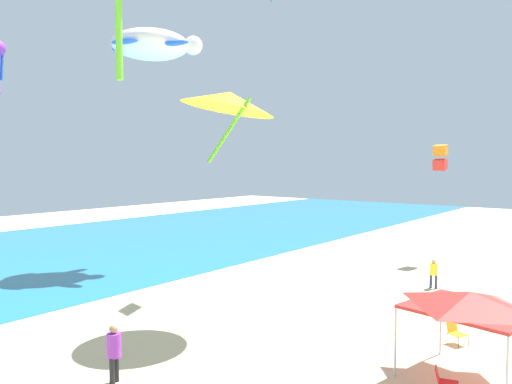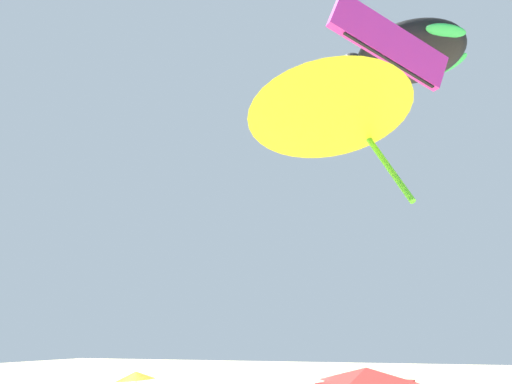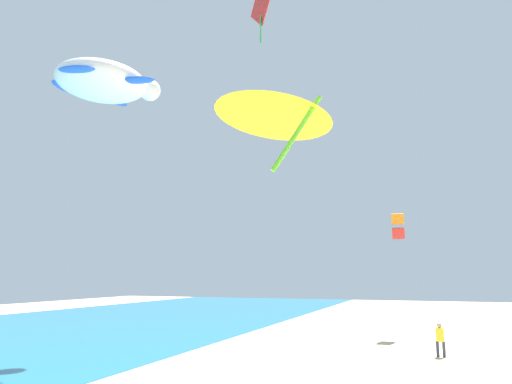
{
  "view_description": "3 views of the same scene",
  "coord_description": "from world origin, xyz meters",
  "px_view_note": "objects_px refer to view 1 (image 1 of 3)",
  "views": [
    {
      "loc": [
        -17.88,
        -2.31,
        6.66
      ],
      "look_at": [
        -0.31,
        11.47,
        5.33
      ],
      "focal_mm": 34.55,
      "sensor_mm": 36.0,
      "label": 1
    },
    {
      "loc": [
        -4.38,
        20.42,
        3.84
      ],
      "look_at": [
        -0.31,
        8.51,
        7.91
      ],
      "focal_mm": 31.77,
      "sensor_mm": 36.0,
      "label": 2
    },
    {
      "loc": [
        -16.63,
        6.46,
        3.83
      ],
      "look_at": [
        -0.31,
        12.43,
        6.92
      ],
      "focal_mm": 32.89,
      "sensor_mm": 36.0,
      "label": 3
    }
  ],
  "objects_px": {
    "folding_chair_facing_ocean": "(444,380)",
    "person_kite_handler": "(434,271)",
    "folding_chair_left_of_tent": "(455,331)",
    "kite_delta_yellow": "(229,101)",
    "person_by_tent": "(114,349)",
    "kite_turtle_white": "(153,45)",
    "kite_box_orange": "(440,158)",
    "canopy_tent": "(470,302)"
  },
  "relations": [
    {
      "from": "folding_chair_left_of_tent",
      "to": "kite_delta_yellow",
      "type": "xyz_separation_m",
      "value": [
        -3.52,
        7.96,
        8.67
      ]
    },
    {
      "from": "folding_chair_left_of_tent",
      "to": "person_by_tent",
      "type": "distance_m",
      "value": 12.08
    },
    {
      "from": "person_by_tent",
      "to": "kite_box_orange",
      "type": "bearing_deg",
      "value": -36.01
    },
    {
      "from": "kite_delta_yellow",
      "to": "kite_box_orange",
      "type": "bearing_deg",
      "value": -50.07
    },
    {
      "from": "person_by_tent",
      "to": "person_kite_handler",
      "type": "distance_m",
      "value": 17.75
    },
    {
      "from": "canopy_tent",
      "to": "folding_chair_facing_ocean",
      "type": "height_order",
      "value": "canopy_tent"
    },
    {
      "from": "person_by_tent",
      "to": "canopy_tent",
      "type": "bearing_deg",
      "value": -83.1
    },
    {
      "from": "folding_chair_facing_ocean",
      "to": "person_by_tent",
      "type": "height_order",
      "value": "person_by_tent"
    },
    {
      "from": "person_by_tent",
      "to": "kite_box_orange",
      "type": "xyz_separation_m",
      "value": [
        24.46,
        -1.76,
        5.94
      ]
    },
    {
      "from": "folding_chair_left_of_tent",
      "to": "person_by_tent",
      "type": "xyz_separation_m",
      "value": [
        -9.74,
        7.12,
        0.59
      ]
    },
    {
      "from": "canopy_tent",
      "to": "person_by_tent",
      "type": "height_order",
      "value": "canopy_tent"
    },
    {
      "from": "kite_box_orange",
      "to": "canopy_tent",
      "type": "bearing_deg",
      "value": 108.55
    },
    {
      "from": "person_by_tent",
      "to": "kite_delta_yellow",
      "type": "bearing_deg",
      "value": -24.14
    },
    {
      "from": "kite_turtle_white",
      "to": "folding_chair_facing_ocean",
      "type": "bearing_deg",
      "value": -72.25
    },
    {
      "from": "folding_chair_left_of_tent",
      "to": "kite_delta_yellow",
      "type": "distance_m",
      "value": 12.29
    },
    {
      "from": "person_by_tent",
      "to": "person_kite_handler",
      "type": "xyz_separation_m",
      "value": [
        17.34,
        -3.81,
        -0.14
      ]
    },
    {
      "from": "folding_chair_facing_ocean",
      "to": "person_kite_handler",
      "type": "bearing_deg",
      "value": 3.35
    },
    {
      "from": "folding_chair_left_of_tent",
      "to": "kite_box_orange",
      "type": "distance_m",
      "value": 16.97
    },
    {
      "from": "folding_chair_left_of_tent",
      "to": "person_by_tent",
      "type": "bearing_deg",
      "value": 169.41
    },
    {
      "from": "kite_box_orange",
      "to": "kite_turtle_white",
      "type": "xyz_separation_m",
      "value": [
        -12.33,
        14.17,
        7.1
      ]
    },
    {
      "from": "folding_chair_facing_ocean",
      "to": "folding_chair_left_of_tent",
      "type": "bearing_deg",
      "value": -4.0
    },
    {
      "from": "folding_chair_facing_ocean",
      "to": "kite_delta_yellow",
      "type": "height_order",
      "value": "kite_delta_yellow"
    },
    {
      "from": "person_by_tent",
      "to": "kite_turtle_white",
      "type": "xyz_separation_m",
      "value": [
        12.13,
        12.41,
        13.05
      ]
    },
    {
      "from": "canopy_tent",
      "to": "person_by_tent",
      "type": "distance_m",
      "value": 10.83
    },
    {
      "from": "canopy_tent",
      "to": "person_kite_handler",
      "type": "distance_m",
      "value": 11.65
    },
    {
      "from": "folding_chair_facing_ocean",
      "to": "folding_chair_left_of_tent",
      "type": "distance_m",
      "value": 4.54
    },
    {
      "from": "person_by_tent",
      "to": "folding_chair_facing_ocean",
      "type": "bearing_deg",
      "value": -88.57
    },
    {
      "from": "kite_delta_yellow",
      "to": "canopy_tent",
      "type": "bearing_deg",
      "value": -128.8
    },
    {
      "from": "canopy_tent",
      "to": "kite_turtle_white",
      "type": "bearing_deg",
      "value": 75.43
    },
    {
      "from": "folding_chair_left_of_tent",
      "to": "person_by_tent",
      "type": "relative_size",
      "value": 0.45
    },
    {
      "from": "folding_chair_left_of_tent",
      "to": "kite_box_orange",
      "type": "bearing_deg",
      "value": 45.56
    },
    {
      "from": "person_by_tent",
      "to": "kite_delta_yellow",
      "type": "distance_m",
      "value": 10.23
    },
    {
      "from": "canopy_tent",
      "to": "kite_delta_yellow",
      "type": "height_order",
      "value": "kite_delta_yellow"
    },
    {
      "from": "folding_chair_left_of_tent",
      "to": "kite_delta_yellow",
      "type": "bearing_deg",
      "value": 139.38
    },
    {
      "from": "canopy_tent",
      "to": "kite_delta_yellow",
      "type": "relative_size",
      "value": 0.71
    },
    {
      "from": "person_kite_handler",
      "to": "kite_box_orange",
      "type": "bearing_deg",
      "value": 109.67
    },
    {
      "from": "person_by_tent",
      "to": "kite_turtle_white",
      "type": "distance_m",
      "value": 21.71
    },
    {
      "from": "folding_chair_left_of_tent",
      "to": "kite_turtle_white",
      "type": "distance_m",
      "value": 23.94
    },
    {
      "from": "canopy_tent",
      "to": "folding_chair_facing_ocean",
      "type": "relative_size",
      "value": 4.73
    },
    {
      "from": "canopy_tent",
      "to": "person_by_tent",
      "type": "xyz_separation_m",
      "value": [
        -6.73,
        8.37,
        -1.41
      ]
    },
    {
      "from": "kite_delta_yellow",
      "to": "person_by_tent",
      "type": "bearing_deg",
      "value": 145.83
    },
    {
      "from": "folding_chair_facing_ocean",
      "to": "kite_box_orange",
      "type": "height_order",
      "value": "kite_box_orange"
    }
  ]
}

